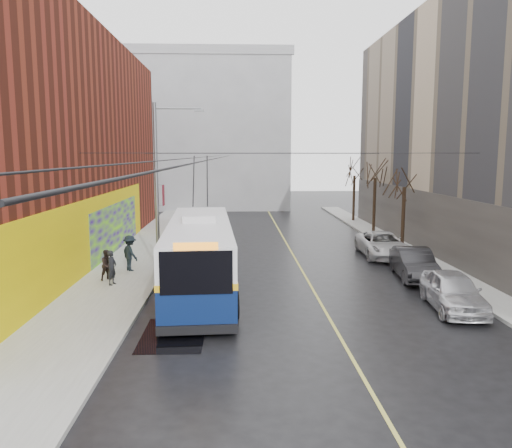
# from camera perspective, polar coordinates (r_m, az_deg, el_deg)

# --- Properties ---
(ground) EXTENTS (140.00, 140.00, 0.00)m
(ground) POSITION_cam_1_polar(r_m,az_deg,el_deg) (17.77, 4.80, -12.96)
(ground) COLOR black
(ground) RESTS_ON ground
(sidewalk_left) EXTENTS (4.00, 60.00, 0.15)m
(sidewalk_left) POSITION_cam_1_polar(r_m,az_deg,el_deg) (29.74, -13.71, -4.43)
(sidewalk_left) COLOR gray
(sidewalk_left) RESTS_ON ground
(sidewalk_right) EXTENTS (2.00, 60.00, 0.15)m
(sidewalk_right) POSITION_cam_1_polar(r_m,az_deg,el_deg) (31.20, 18.66, -4.05)
(sidewalk_right) COLOR gray
(sidewalk_right) RESTS_ON ground
(lane_line) EXTENTS (0.12, 50.00, 0.01)m
(lane_line) POSITION_cam_1_polar(r_m,az_deg,el_deg) (31.33, 4.37, -3.73)
(lane_line) COLOR #BFB74C
(lane_line) RESTS_ON ground
(building_left) EXTENTS (12.11, 36.00, 14.00)m
(building_left) POSITION_cam_1_polar(r_m,az_deg,el_deg) (33.48, -27.09, 8.21)
(building_left) COLOR maroon
(building_left) RESTS_ON ground
(building_far) EXTENTS (20.50, 12.10, 18.00)m
(building_far) POSITION_cam_1_polar(r_m,az_deg,el_deg) (61.64, -6.02, 10.41)
(building_far) COLOR gray
(building_far) RESTS_ON ground
(streetlight_pole) EXTENTS (2.65, 0.60, 9.00)m
(streetlight_pole) POSITION_cam_1_polar(r_m,az_deg,el_deg) (26.82, -10.97, 4.63)
(streetlight_pole) COLOR slate
(streetlight_pole) RESTS_ON ground
(catenary_wires) EXTENTS (18.00, 60.00, 0.22)m
(catenary_wires) POSITION_cam_1_polar(r_m,az_deg,el_deg) (31.24, -3.11, 7.78)
(catenary_wires) COLOR black
(tree_near) EXTENTS (3.20, 3.20, 6.40)m
(tree_near) POSITION_cam_1_polar(r_m,az_deg,el_deg) (34.35, 16.65, 5.36)
(tree_near) COLOR black
(tree_near) RESTS_ON ground
(tree_mid) EXTENTS (3.20, 3.20, 6.68)m
(tree_mid) POSITION_cam_1_polar(r_m,az_deg,el_deg) (41.02, 13.49, 6.23)
(tree_mid) COLOR black
(tree_mid) RESTS_ON ground
(tree_far) EXTENTS (3.20, 3.20, 6.57)m
(tree_far) POSITION_cam_1_polar(r_m,az_deg,el_deg) (47.80, 11.21, 6.38)
(tree_far) COLOR black
(tree_far) RESTS_ON ground
(puddle) EXTENTS (2.21, 3.53, 0.01)m
(puddle) POSITION_cam_1_polar(r_m,az_deg,el_deg) (18.33, -9.42, -12.38)
(puddle) COLOR black
(puddle) RESTS_ON ground
(pigeons_flying) EXTENTS (3.70, 4.40, 1.71)m
(pigeons_flying) POSITION_cam_1_polar(r_m,az_deg,el_deg) (26.30, -2.15, 8.81)
(pigeons_flying) COLOR slate
(trolleybus) EXTENTS (3.64, 13.37, 6.27)m
(trolleybus) POSITION_cam_1_polar(r_m,az_deg,el_deg) (23.51, -6.44, -3.36)
(trolleybus) COLOR #091947
(trolleybus) RESTS_ON ground
(parked_car_a) EXTENTS (2.36, 4.82, 1.58)m
(parked_car_a) POSITION_cam_1_polar(r_m,az_deg,el_deg) (22.13, 21.58, -7.13)
(parked_car_a) COLOR silver
(parked_car_a) RESTS_ON ground
(parked_car_b) EXTENTS (2.15, 4.89, 1.56)m
(parked_car_b) POSITION_cam_1_polar(r_m,az_deg,el_deg) (26.90, 17.61, -4.34)
(parked_car_b) COLOR black
(parked_car_b) RESTS_ON ground
(parked_car_c) EXTENTS (2.69, 5.55, 1.52)m
(parked_car_c) POSITION_cam_1_polar(r_m,az_deg,el_deg) (32.12, 14.22, -2.28)
(parked_car_c) COLOR silver
(parked_car_c) RESTS_ON ground
(following_car) EXTENTS (2.03, 4.15, 1.36)m
(following_car) POSITION_cam_1_polar(r_m,az_deg,el_deg) (36.78, -5.20, -0.92)
(following_car) COLOR #97979C
(following_car) RESTS_ON ground
(pedestrian_a) EXTENTS (0.55, 0.69, 1.67)m
(pedestrian_a) POSITION_cam_1_polar(r_m,az_deg,el_deg) (24.85, -16.16, -4.81)
(pedestrian_a) COLOR black
(pedestrian_a) RESTS_ON sidewalk_left
(pedestrian_b) EXTENTS (0.94, 0.92, 1.52)m
(pedestrian_b) POSITION_cam_1_polar(r_m,az_deg,el_deg) (25.81, -16.61, -4.52)
(pedestrian_b) COLOR black
(pedestrian_b) RESTS_ON sidewalk_left
(pedestrian_c) EXTENTS (1.34, 1.40, 1.91)m
(pedestrian_c) POSITION_cam_1_polar(r_m,az_deg,el_deg) (27.55, -14.20, -3.24)
(pedestrian_c) COLOR black
(pedestrian_c) RESTS_ON sidewalk_left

